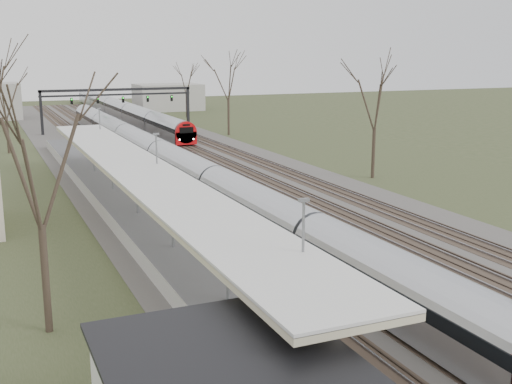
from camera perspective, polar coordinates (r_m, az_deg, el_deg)
track_bed at (r=63.98m, az=-6.63°, el=2.39°), size 24.00×160.00×0.22m
platform at (r=45.02m, az=-11.46°, el=-1.46°), size 3.50×69.00×1.00m
canopy at (r=39.99m, az=-10.29°, el=1.89°), size 4.10×50.00×3.11m
signal_gantry at (r=92.36m, az=-12.20°, el=8.28°), size 21.00×0.59×6.08m
tree_west_near at (r=25.70m, az=-18.94°, el=3.23°), size 5.00×5.00×10.30m
tree_east_far at (r=57.24m, az=10.59°, el=8.38°), size 5.00×5.00×10.30m
train_near at (r=60.40m, az=-8.41°, el=3.11°), size 2.62×90.21×3.05m
train_far at (r=112.19m, az=-11.98°, el=7.21°), size 2.62×75.21×3.05m
passenger at (r=19.79m, az=5.93°, el=-15.11°), size 0.60×0.79×1.93m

